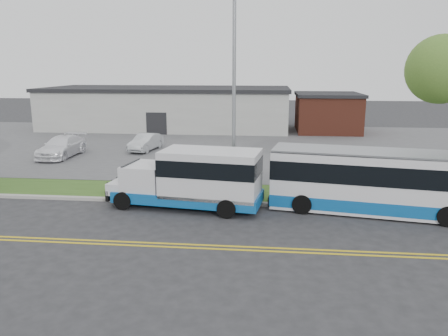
# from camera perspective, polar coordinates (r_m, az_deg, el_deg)

# --- Properties ---
(ground) EXTENTS (140.00, 140.00, 0.00)m
(ground) POSITION_cam_1_polar(r_m,az_deg,el_deg) (20.32, -7.92, -5.44)
(ground) COLOR #28282B
(ground) RESTS_ON ground
(lane_line_north) EXTENTS (70.00, 0.12, 0.01)m
(lane_line_north) POSITION_cam_1_polar(r_m,az_deg,el_deg) (16.84, -11.06, -9.51)
(lane_line_north) COLOR gold
(lane_line_north) RESTS_ON ground
(lane_line_south) EXTENTS (70.00, 0.12, 0.01)m
(lane_line_south) POSITION_cam_1_polar(r_m,az_deg,el_deg) (16.58, -11.37, -9.90)
(lane_line_south) COLOR gold
(lane_line_south) RESTS_ON ground
(curb) EXTENTS (80.00, 0.30, 0.15)m
(curb) POSITION_cam_1_polar(r_m,az_deg,el_deg) (21.31, -7.23, -4.32)
(curb) COLOR #9E9B93
(curb) RESTS_ON ground
(verge) EXTENTS (80.00, 3.30, 0.10)m
(verge) POSITION_cam_1_polar(r_m,az_deg,el_deg) (23.00, -6.21, -3.06)
(verge) COLOR #2E4B19
(verge) RESTS_ON ground
(parking_lot) EXTENTS (80.00, 25.00, 0.10)m
(parking_lot) POSITION_cam_1_polar(r_m,az_deg,el_deg) (36.56, -1.60, 3.03)
(parking_lot) COLOR #4C4C4F
(parking_lot) RESTS_ON ground
(commercial_building) EXTENTS (25.40, 10.40, 4.35)m
(commercial_building) POSITION_cam_1_polar(r_m,az_deg,el_deg) (47.13, -7.32, 7.80)
(commercial_building) COLOR #9E9E99
(commercial_building) RESTS_ON ground
(brick_wing) EXTENTS (6.30, 7.30, 3.90)m
(brick_wing) POSITION_cam_1_polar(r_m,az_deg,el_deg) (45.28, 13.33, 7.06)
(brick_wing) COLOR brown
(brick_wing) RESTS_ON ground
(streetlight_near) EXTENTS (0.35, 1.53, 9.50)m
(streetlight_near) POSITION_cam_1_polar(r_m,az_deg,el_deg) (21.52, 1.30, 9.94)
(streetlight_near) COLOR gray
(streetlight_near) RESTS_ON verge
(shuttle_bus) EXTENTS (7.39, 3.24, 2.75)m
(shuttle_bus) POSITION_cam_1_polar(r_m,az_deg,el_deg) (20.09, -3.67, -1.19)
(shuttle_bus) COLOR #0D5095
(shuttle_bus) RESTS_ON ground
(transit_bus) EXTENTS (10.37, 4.01, 2.81)m
(transit_bus) POSITION_cam_1_polar(r_m,az_deg,el_deg) (20.59, 20.43, -1.78)
(transit_bus) COLOR silver
(transit_bus) RESTS_ON ground
(parked_car_a) EXTENTS (2.01, 4.07, 1.28)m
(parked_car_a) POSITION_cam_1_polar(r_m,az_deg,el_deg) (34.30, -10.19, 3.34)
(parked_car_a) COLOR silver
(parked_car_a) RESTS_ON parking_lot
(parked_car_b) EXTENTS (2.12, 5.06, 1.46)m
(parked_car_b) POSITION_cam_1_polar(r_m,az_deg,el_deg) (33.49, -20.44, 2.64)
(parked_car_b) COLOR white
(parked_car_b) RESTS_ON parking_lot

